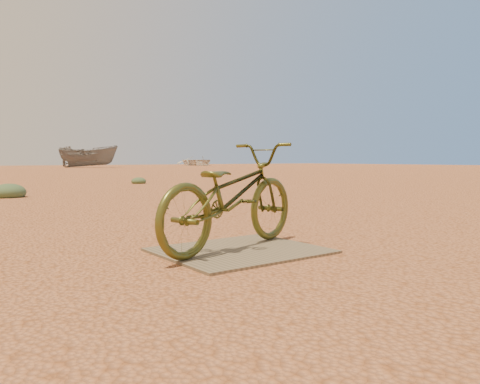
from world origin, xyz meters
TOP-DOWN VIEW (x-y plane):
  - ground at (0.00, 0.00)m, footprint 120.00×120.00m
  - plywood_board at (0.37, 0.29)m, footprint 1.34×1.13m
  - bicycle at (0.33, 0.37)m, footprint 1.88×1.10m
  - boat_mid_right at (12.62, 41.53)m, footprint 5.79×4.38m
  - boat_far_right at (28.10, 47.21)m, footprint 4.14×5.67m
  - kale_a at (-0.15, 7.85)m, footprint 0.68×0.68m
  - kale_b at (4.34, 11.36)m, footprint 0.48×0.48m

SIDE VIEW (x-z plane):
  - ground at x=0.00m, z-range 0.00..0.00m
  - kale_a at x=-0.15m, z-range -0.19..0.19m
  - kale_b at x=4.34m, z-range -0.13..0.13m
  - plywood_board at x=0.37m, z-range 0.00..0.02m
  - bicycle at x=0.33m, z-range 0.02..0.96m
  - boat_far_right at x=28.10m, z-range 0.00..1.15m
  - boat_mid_right at x=12.62m, z-range 0.00..2.12m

